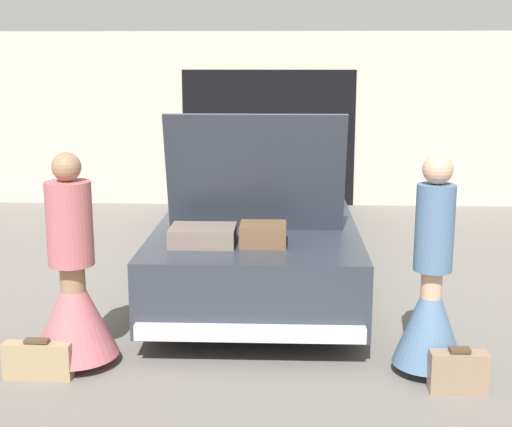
% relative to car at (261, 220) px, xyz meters
% --- Properties ---
extents(ground_plane, '(40.00, 40.00, 0.00)m').
position_rel_car_xyz_m(ground_plane, '(0.00, -0.01, -0.57)').
color(ground_plane, slate).
extents(garage_wall_back, '(12.00, 0.14, 2.80)m').
position_rel_car_xyz_m(garage_wall_back, '(0.00, 3.76, 0.82)').
color(garage_wall_back, beige).
rests_on(garage_wall_back, ground_plane).
extents(car, '(1.93, 5.41, 1.90)m').
position_rel_car_xyz_m(car, '(0.00, 0.00, 0.00)').
color(car, '#2D333D').
rests_on(car, ground_plane).
extents(person_left, '(0.66, 0.66, 1.68)m').
position_rel_car_xyz_m(person_left, '(-1.37, -2.71, 0.03)').
color(person_left, '#997051').
rests_on(person_left, ground_plane).
extents(person_right, '(0.54, 0.54, 1.69)m').
position_rel_car_xyz_m(person_right, '(1.37, -2.76, 0.04)').
color(person_right, tan).
rests_on(person_right, ground_plane).
extents(suitcase_beside_left_person, '(0.52, 0.13, 0.31)m').
position_rel_car_xyz_m(suitcase_beside_left_person, '(-1.58, -2.98, -0.42)').
color(suitcase_beside_left_person, '#9E8460').
rests_on(suitcase_beside_left_person, ground_plane).
extents(suitcase_beside_right_person, '(0.42, 0.15, 0.34)m').
position_rel_car_xyz_m(suitcase_beside_right_person, '(1.53, -3.08, -0.41)').
color(suitcase_beside_right_person, '#8C7259').
rests_on(suitcase_beside_right_person, ground_plane).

